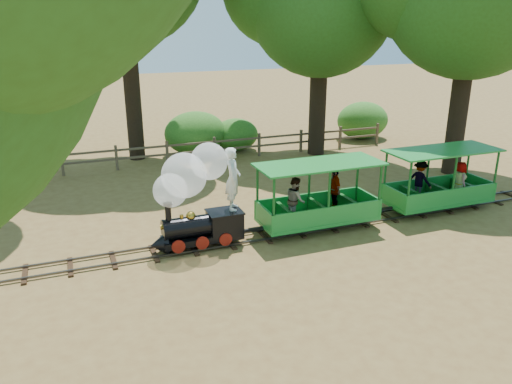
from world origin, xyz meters
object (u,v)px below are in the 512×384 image
object	(u,v)px
carriage_rear	(437,185)
fence	(191,149)
locomotive	(195,189)
carriage_front	(316,202)

from	to	relation	value
carriage_rear	fence	world-z (taller)	carriage_rear
locomotive	fence	xyz separation A→B (m)	(1.86, 7.92, -1.00)
fence	carriage_front	bearing A→B (deg)	-78.82
locomotive	carriage_front	world-z (taller)	locomotive
carriage_front	fence	distance (m)	8.13
carriage_front	fence	size ratio (longest dim) A/B	0.19
fence	locomotive	bearing A→B (deg)	-103.18
locomotive	fence	bearing A→B (deg)	76.82
carriage_front	fence	world-z (taller)	carriage_front
carriage_rear	locomotive	bearing A→B (deg)	179.61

